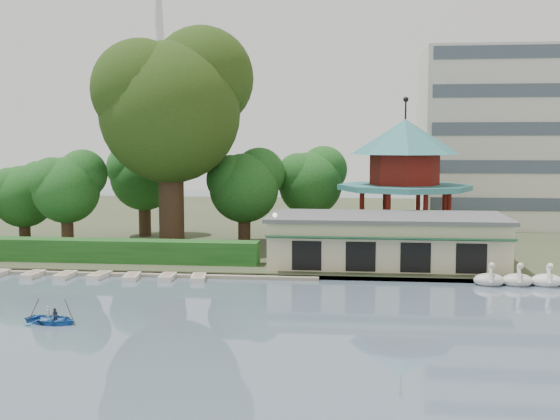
# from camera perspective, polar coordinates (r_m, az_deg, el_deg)

# --- Properties ---
(ground_plane) EXTENTS (220.00, 220.00, 0.00)m
(ground_plane) POSITION_cam_1_polar(r_m,az_deg,el_deg) (35.88, -6.51, -10.77)
(ground_plane) COLOR slate
(ground_plane) RESTS_ON ground
(shore) EXTENTS (220.00, 70.00, 0.40)m
(shore) POSITION_cam_1_polar(r_m,az_deg,el_deg) (86.46, 1.20, -0.96)
(shore) COLOR #424930
(shore) RESTS_ON ground
(embankment) EXTENTS (220.00, 0.60, 0.30)m
(embankment) POSITION_cam_1_polar(r_m,az_deg,el_deg) (52.38, -2.27, -5.34)
(embankment) COLOR gray
(embankment) RESTS_ON ground
(dock) EXTENTS (34.00, 1.60, 0.24)m
(dock) POSITION_cam_1_polar(r_m,az_deg,el_deg) (55.37, -14.71, -4.95)
(dock) COLOR gray
(dock) RESTS_ON ground
(boathouse) EXTENTS (18.60, 9.39, 3.90)m
(boathouse) POSITION_cam_1_polar(r_m,az_deg,el_deg) (56.09, 8.61, -2.37)
(boathouse) COLOR beige
(boathouse) RESTS_ON shore
(pavilion) EXTENTS (12.40, 12.40, 13.50)m
(pavilion) POSITION_cam_1_polar(r_m,az_deg,el_deg) (65.72, 10.09, 3.25)
(pavilion) COLOR beige
(pavilion) RESTS_ON shore
(broadcast_tower) EXTENTS (8.00, 8.00, 96.00)m
(broadcast_tower) POSITION_cam_1_polar(r_m,az_deg,el_deg) (182.11, -9.77, 13.07)
(broadcast_tower) COLOR silver
(broadcast_tower) RESTS_ON ground
(hedge) EXTENTS (30.00, 2.00, 1.80)m
(hedge) POSITION_cam_1_polar(r_m,az_deg,el_deg) (59.30, -16.30, -3.15)
(hedge) COLOR #215A1F
(hedge) RESTS_ON shore
(lamp_post) EXTENTS (0.36, 0.36, 4.28)m
(lamp_post) POSITION_cam_1_polar(r_m,az_deg,el_deg) (53.34, -0.41, -1.66)
(lamp_post) COLOR black
(lamp_post) RESTS_ON shore
(big_tree) EXTENTS (13.86, 12.92, 20.13)m
(big_tree) POSITION_cam_1_polar(r_m,az_deg,el_deg) (64.04, -8.74, 8.74)
(big_tree) COLOR #3A281C
(big_tree) RESTS_ON shore
(small_trees) EXTENTS (39.53, 16.56, 10.23)m
(small_trees) POSITION_cam_1_polar(r_m,az_deg,el_deg) (68.73, -10.81, 2.30)
(small_trees) COLOR #3A281C
(small_trees) RESTS_ON shore
(moored_rowboats) EXTENTS (24.57, 2.69, 0.36)m
(moored_rowboats) POSITION_cam_1_polar(r_m,az_deg,el_deg) (55.34, -18.39, -5.00)
(moored_rowboats) COLOR silver
(moored_rowboats) RESTS_ON ground
(rowboat_with_passengers) EXTENTS (4.79, 3.87, 2.01)m
(rowboat_with_passengers) POSITION_cam_1_polar(r_m,az_deg,el_deg) (41.44, -18.08, -8.15)
(rowboat_with_passengers) COLOR #2966B6
(rowboat_with_passengers) RESTS_ON ground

